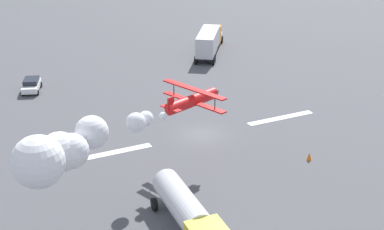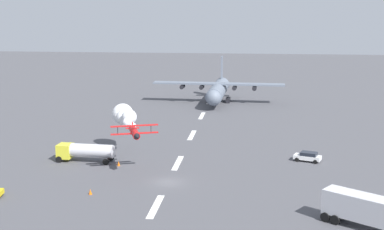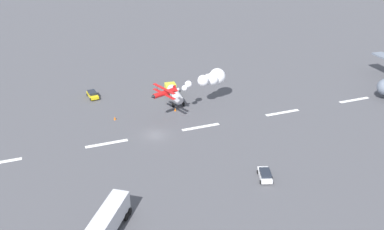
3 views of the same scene
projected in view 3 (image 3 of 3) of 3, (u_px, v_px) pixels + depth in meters
The scene contains 12 objects.
ground_plane at pixel (155, 135), 81.23m from camera, with size 440.00×440.00×0.00m, color #4C4C51.
runway_stripe_4 at pixel (107, 144), 78.28m from camera, with size 8.00×0.90×0.01m, color white.
runway_stripe_5 at pixel (201, 127), 84.17m from camera, with size 8.00×0.90×0.01m, color white.
runway_stripe_6 at pixel (282, 113), 90.06m from camera, with size 8.00×0.90×0.01m, color white.
runway_stripe_7 at pixel (354, 100), 95.95m from camera, with size 8.00×0.90×0.01m, color white.
stunt_biplane_red at pixel (209, 79), 91.25m from camera, with size 19.03×10.41×3.64m.
semi_truck_orange at pixel (104, 227), 54.87m from camera, with size 9.74×12.35×3.70m.
fuel_tanker_truck at pixel (174, 93), 95.40m from camera, with size 3.26×9.14×2.90m.
followme_car_yellow at pixel (265, 174), 67.82m from camera, with size 3.06×4.52×1.52m.
airport_staff_sedan at pixel (93, 94), 96.82m from camera, with size 2.45×4.55×1.52m.
traffic_cone_near at pixel (115, 118), 86.89m from camera, with size 0.44×0.44×0.75m, color orange.
traffic_cone_far at pixel (175, 109), 90.61m from camera, with size 0.44×0.44×0.75m, color orange.
Camera 3 is at (-17.80, -68.96, 39.91)m, focal length 38.88 mm.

